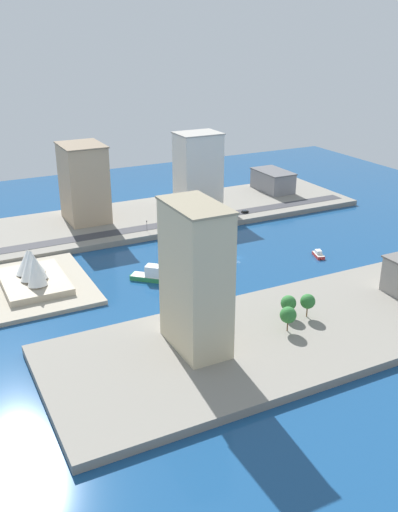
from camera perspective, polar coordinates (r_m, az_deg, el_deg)
The scene contains 19 objects.
ground_plane at distance 300.68m, azimuth 3.93°, elevation -0.18°, with size 440.00×440.00×0.00m, color navy.
quay_west at distance 241.99m, azimuth 13.61°, elevation -6.23°, with size 70.00×240.00×3.30m, color gray.
quay_east at distance 366.25m, azimuth -2.42°, elevation 4.30°, with size 70.00×240.00×3.30m, color gray.
peninsula_point at distance 276.41m, azimuth -16.14°, elevation -2.93°, with size 63.02×50.16×2.00m, color #A89E89.
road_strip at distance 347.12m, azimuth -0.93°, elevation 3.59°, with size 9.67×228.00×0.15m, color #38383D.
catamaran_blue at distance 294.00m, azimuth -0.36°, elevation -0.30°, with size 18.98×15.44×4.64m.
ferry_green_doubledeck at distance 273.83m, azimuth -4.72°, elevation -1.87°, with size 17.54×18.47×7.66m.
tugboat_red at distance 307.39m, azimuth 11.89°, elevation 0.14°, with size 10.83×6.62×3.55m.
water_taxi_orange at distance 314.10m, azimuth 1.31°, elevation 1.17°, with size 17.34×6.23×3.95m.
apartment_midrise_tan at distance 349.25m, azimuth -11.47°, elevation 7.22°, with size 30.97×24.57×46.24m.
hotel_broad_white at distance 372.08m, azimuth -0.10°, elevation 8.67°, with size 22.12×27.78×47.49m.
office_block_beige at distance 201.82m, azimuth -0.35°, elevation -2.23°, with size 29.94×16.89×55.06m.
warehouse_low_gray at distance 413.68m, azimuth 7.40°, elevation 7.52°, with size 32.33×19.28×14.32m.
suv_black at distance 362.16m, azimuth 4.62°, elevation 4.46°, with size 2.11×4.49×1.61m.
sedan_silver at distance 345.92m, azimuth -0.33°, elevation 3.67°, with size 1.98×4.79×1.54m.
taxi_yellow_cab at distance 358.01m, azimuth 1.97°, elevation 4.31°, with size 1.81×4.87×1.62m.
traffic_light_waterfront at distance 328.70m, azimuth -5.26°, elevation 3.19°, with size 0.36×0.36×6.50m.
opera_landmark at distance 274.26m, azimuth -16.35°, elevation -1.43°, with size 39.58×28.40×18.22m.
park_tree_cluster at distance 230.41m, azimuth 9.53°, elevation -5.04°, with size 15.79×20.23×10.24m.
Camera 1 is at (-237.81, 143.98, 114.56)m, focal length 39.90 mm.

